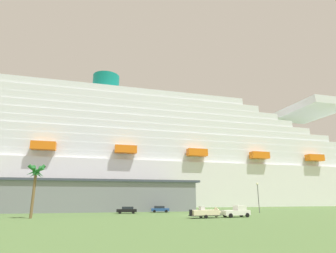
# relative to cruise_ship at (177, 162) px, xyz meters

# --- Properties ---
(ground_plane) EXTENTS (600.00, 600.00, 0.00)m
(ground_plane) POSITION_rel_cruise_ship_xyz_m (-15.68, -29.51, -19.10)
(ground_plane) COLOR #4C6B38
(cruise_ship) EXTENTS (286.08, 37.92, 64.77)m
(cruise_ship) POSITION_rel_cruise_ship_xyz_m (0.00, 0.00, 0.00)
(cruise_ship) COLOR white
(cruise_ship) RESTS_ON ground_plane
(terminal_building) EXTENTS (63.94, 25.83, 8.42)m
(terminal_building) POSITION_rel_cruise_ship_xyz_m (-38.27, -31.67, -14.87)
(terminal_building) COLOR gray
(terminal_building) RESTS_ON ground_plane
(pickup_truck) EXTENTS (5.77, 2.72, 2.20)m
(pickup_truck) POSITION_rel_cruise_ship_xyz_m (-8.32, -67.98, -18.06)
(pickup_truck) COLOR white
(pickup_truck) RESTS_ON ground_plane
(small_boat_on_trailer) EXTENTS (7.41, 2.54, 2.15)m
(small_boat_on_trailer) POSITION_rel_cruise_ship_xyz_m (-14.64, -68.62, -18.14)
(small_boat_on_trailer) COLOR #595960
(small_boat_on_trailer) RESTS_ON ground_plane
(palm_tree) EXTENTS (3.74, 3.54, 9.91)m
(palm_tree) POSITION_rel_cruise_ship_xyz_m (-46.44, -61.35, -11.33)
(palm_tree) COLOR brown
(palm_tree) RESTS_ON ground_plane
(street_lamp) EXTENTS (0.56, 0.56, 7.34)m
(street_lamp) POSITION_rel_cruise_ship_xyz_m (4.39, -55.92, -14.26)
(street_lamp) COLOR slate
(street_lamp) RESTS_ON ground_plane
(parked_car_black_coupe) EXTENTS (4.88, 2.27, 1.58)m
(parked_car_black_coupe) POSITION_rel_cruise_ship_xyz_m (-27.66, -50.03, -18.27)
(parked_car_black_coupe) COLOR black
(parked_car_black_coupe) RESTS_ON ground_plane
(parked_car_blue_suv) EXTENTS (4.83, 2.62, 1.58)m
(parked_car_blue_suv) POSITION_rel_cruise_ship_xyz_m (-18.82, -46.94, -18.27)
(parked_car_blue_suv) COLOR #264C99
(parked_car_blue_suv) RESTS_ON ground_plane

